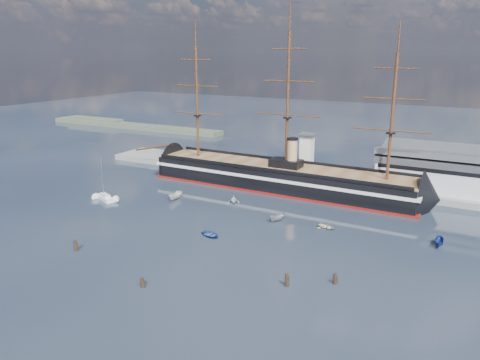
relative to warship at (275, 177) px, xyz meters
The scene contains 16 objects.
ground 20.60m from the warship, 81.97° to the right, with size 600.00×600.00×0.00m, color black.
quay 20.90m from the warship, 51.29° to the left, with size 180.00×18.00×2.00m, color slate.
quay_tower 15.35m from the warship, 65.88° to the left, with size 5.00×5.00×15.00m.
shoreline 155.69m from the warship, 151.20° to the left, with size 120.00×10.00×4.00m.
warship is the anchor object (origin of this frame).
sailboat 54.52m from the warship, 138.10° to the right, with size 8.70×5.80×13.51m.
motorboat_a 34.01m from the warship, 129.97° to the right, with size 6.95×2.55×2.78m, color silver.
motorboat_b 46.19m from the warship, 85.65° to the right, with size 3.46×1.39×1.62m, color #30508B.
motorboat_c 31.49m from the warship, 64.32° to the right, with size 6.13×2.25×2.45m, color gray.
motorboat_d 20.84m from the warship, 102.81° to the right, with size 6.52×2.83×2.39m, color silver.
motorboat_e 38.29m from the warship, 45.32° to the right, with size 3.01×1.20×1.41m, color beige.
motorboat_f 59.38m from the warship, 25.35° to the right, with size 6.03×2.21×2.41m, color navy.
piling_near_left 70.61m from the warship, 105.57° to the right, with size 0.64×0.64×3.36m, color black.
piling_near_mid 74.14m from the warship, 85.73° to the right, with size 0.64×0.64×2.71m, color black.
piling_near_right 67.25m from the warship, 63.63° to the right, with size 0.64×0.64×3.37m, color black.
piling_far_right 66.63m from the warship, 55.41° to the right, with size 0.64×0.64×2.93m, color black.
Camera 1 is at (58.36, -76.34, 44.11)m, focal length 35.00 mm.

